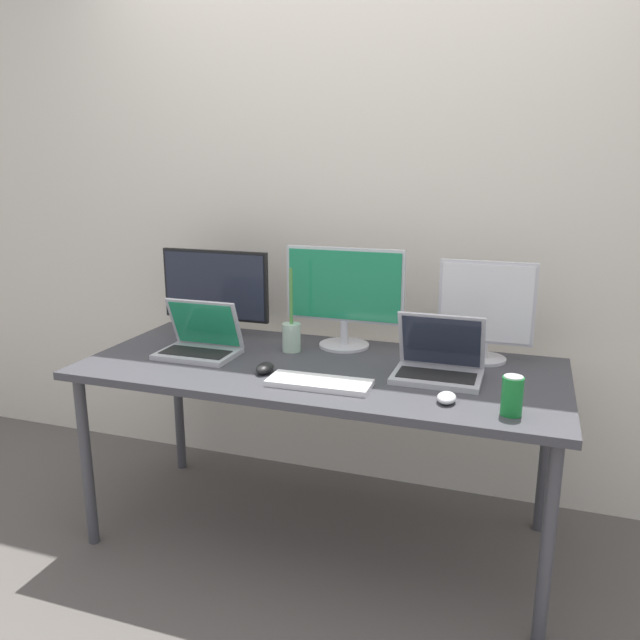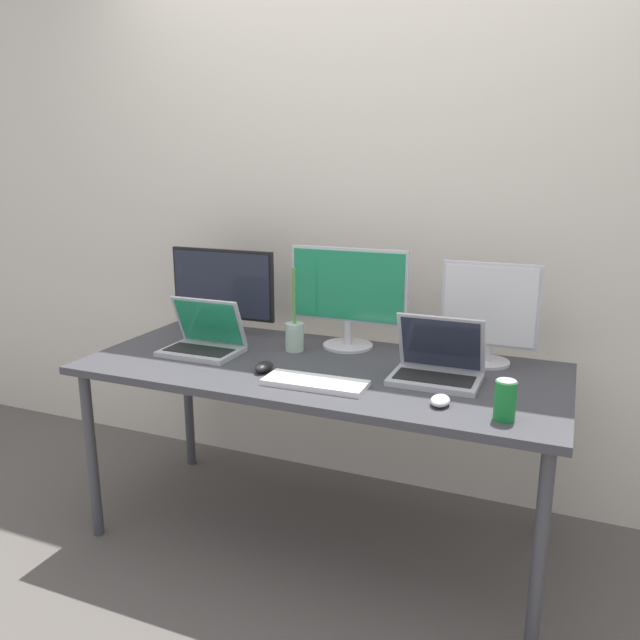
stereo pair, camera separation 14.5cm
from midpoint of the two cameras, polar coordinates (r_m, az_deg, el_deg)
ground_plane at (r=2.73m, az=1.61°, el=-19.08°), size 16.00×16.00×0.00m
wall_back at (r=2.85m, az=6.11°, el=10.13°), size 7.00×0.08×2.60m
work_desk at (r=2.42m, az=1.73°, el=-5.43°), size 1.83×0.80×0.74m
monitor_left at (r=2.82m, az=-7.44°, el=2.85°), size 0.50×0.17×0.39m
monitor_center at (r=2.59m, az=4.22°, el=2.41°), size 0.50×0.21×0.42m
monitor_right at (r=2.47m, az=16.87°, el=0.65°), size 0.37×0.18×0.39m
laptop_silver at (r=2.58m, az=-8.97°, el=-1.83°), size 0.31×0.22×0.22m
laptop_secondary at (r=2.29m, az=12.48°, el=-4.07°), size 0.31×0.23×0.23m
keyboard_main at (r=2.19m, az=1.48°, el=-5.78°), size 0.37×0.15×0.02m
mouse_by_keyboard at (r=2.07m, az=12.94°, el=-7.21°), size 0.06×0.09×0.03m
mouse_by_laptop at (r=2.33m, az=-3.38°, el=-4.32°), size 0.06×0.10×0.04m
soda_can_near_keyboard at (r=1.99m, az=18.60°, el=-6.98°), size 0.07×0.07×0.13m
bamboo_vase at (r=2.57m, az=-0.73°, el=-1.34°), size 0.08×0.08×0.35m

